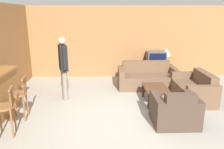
# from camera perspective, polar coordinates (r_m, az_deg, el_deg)

# --- Properties ---
(ground_plane) EXTENTS (24.00, 24.00, 0.00)m
(ground_plane) POSITION_cam_1_polar(r_m,az_deg,el_deg) (4.96, 1.80, -12.17)
(ground_plane) COLOR gray
(wall_back) EXTENTS (9.40, 0.08, 2.60)m
(wall_back) POSITION_cam_1_polar(r_m,az_deg,el_deg) (8.13, 0.32, 8.44)
(wall_back) COLOR olive
(wall_back) RESTS_ON ground_plane
(bar_chair_near) EXTENTS (0.45, 0.45, 0.98)m
(bar_chair_near) POSITION_cam_1_polar(r_m,az_deg,el_deg) (4.70, -26.14, -8.35)
(bar_chair_near) COLOR brown
(bar_chair_near) RESTS_ON ground_plane
(bar_chair_mid) EXTENTS (0.42, 0.42, 0.98)m
(bar_chair_mid) POSITION_cam_1_polar(r_m,az_deg,el_deg) (5.28, -23.15, -5.41)
(bar_chair_mid) COLOR brown
(bar_chair_mid) RESTS_ON ground_plane
(couch_far) EXTENTS (1.87, 0.91, 0.81)m
(couch_far) POSITION_cam_1_polar(r_m,az_deg,el_deg) (7.17, 9.14, -0.97)
(couch_far) COLOR brown
(couch_far) RESTS_ON ground_plane
(armchair_near) EXTENTS (0.93, 0.86, 0.79)m
(armchair_near) POSITION_cam_1_polar(r_m,az_deg,el_deg) (4.93, 16.05, -9.14)
(armchair_near) COLOR #423328
(armchair_near) RESTS_ON ground_plane
(loveseat_right) EXTENTS (0.84, 1.45, 0.78)m
(loveseat_right) POSITION_cam_1_polar(r_m,az_deg,el_deg) (6.45, 20.66, -3.71)
(loveseat_right) COLOR brown
(loveseat_right) RESTS_ON ground_plane
(coffee_table) EXTENTS (0.61, 0.95, 0.41)m
(coffee_table) POSITION_cam_1_polar(r_m,az_deg,el_deg) (5.95, 11.42, -3.95)
(coffee_table) COLOR #472D1E
(coffee_table) RESTS_ON ground_plane
(tv_unit) EXTENTS (1.07, 0.46, 0.56)m
(tv_unit) POSITION_cam_1_polar(r_m,az_deg,el_deg) (8.16, 11.26, 0.86)
(tv_unit) COLOR black
(tv_unit) RESTS_ON ground_plane
(tv) EXTENTS (0.66, 0.48, 0.46)m
(tv) POSITION_cam_1_polar(r_m,az_deg,el_deg) (8.05, 11.45, 4.35)
(tv) COLOR #4C4C4C
(tv) RESTS_ON tv_unit
(table_lamp) EXTENTS (0.30, 0.30, 0.55)m
(table_lamp) POSITION_cam_1_polar(r_m,az_deg,el_deg) (8.11, 14.06, 5.61)
(table_lamp) COLOR brown
(table_lamp) RESTS_ON tv_unit
(person_by_window) EXTENTS (0.33, 0.58, 1.72)m
(person_by_window) POSITION_cam_1_polar(r_m,az_deg,el_deg) (6.04, -12.57, 2.40)
(person_by_window) COLOR #756B5B
(person_by_window) RESTS_ON ground_plane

